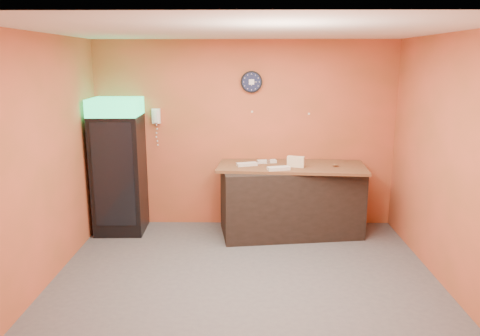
{
  "coord_description": "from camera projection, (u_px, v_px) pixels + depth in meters",
  "views": [
    {
      "loc": [
        -0.0,
        -5.0,
        2.5
      ],
      "look_at": [
        -0.07,
        0.6,
        1.21
      ],
      "focal_mm": 35.0,
      "sensor_mm": 36.0,
      "label": 1
    }
  ],
  "objects": [
    {
      "name": "prep_counter",
      "position": [
        291.0,
        201.0,
        6.83
      ],
      "size": [
        2.08,
        1.14,
        0.99
      ],
      "primitive_type": "cube",
      "rotation": [
        0.0,
        0.0,
        0.13
      ],
      "color": "black",
      "rests_on": "floor"
    },
    {
      "name": "butcher_paper",
      "position": [
        292.0,
        166.0,
        6.72
      ],
      "size": [
        2.16,
        1.07,
        0.04
      ],
      "primitive_type": "cube",
      "rotation": [
        0.0,
        0.0,
        -0.08
      ],
      "color": "brown",
      "rests_on": "prep_counter"
    },
    {
      "name": "wrapped_sandwich_mid",
      "position": [
        279.0,
        168.0,
        6.41
      ],
      "size": [
        0.33,
        0.2,
        0.04
      ],
      "primitive_type": "cube",
      "rotation": [
        0.0,
        0.0,
        0.27
      ],
      "color": "beige",
      "rests_on": "butcher_paper"
    },
    {
      "name": "wrapped_sandwich_left",
      "position": [
        247.0,
        164.0,
        6.67
      ],
      "size": [
        0.31,
        0.2,
        0.04
      ],
      "primitive_type": "cube",
      "rotation": [
        0.0,
        0.0,
        0.32
      ],
      "color": "beige",
      "rests_on": "butcher_paper"
    },
    {
      "name": "back_wall",
      "position": [
        245.0,
        135.0,
        7.07
      ],
      "size": [
        4.5,
        0.02,
        2.8
      ],
      "primitive_type": "cube",
      "color": "#D8583C",
      "rests_on": "floor"
    },
    {
      "name": "wall_clock",
      "position": [
        251.0,
        82.0,
        6.86
      ],
      "size": [
        0.32,
        0.06,
        0.32
      ],
      "color": "black",
      "rests_on": "back_wall"
    },
    {
      "name": "floor",
      "position": [
        245.0,
        281.0,
        5.43
      ],
      "size": [
        4.5,
        4.5,
        0.0
      ],
      "primitive_type": "plane",
      "color": "#47474C",
      "rests_on": "ground"
    },
    {
      "name": "beverage_cooler",
      "position": [
        118.0,
        168.0,
        6.8
      ],
      "size": [
        0.71,
        0.73,
        1.98
      ],
      "rotation": [
        0.0,
        0.0,
        0.03
      ],
      "color": "black",
      "rests_on": "floor"
    },
    {
      "name": "ceiling",
      "position": [
        246.0,
        30.0,
        4.8
      ],
      "size": [
        4.5,
        4.0,
        0.02
      ],
      "primitive_type": "cube",
      "color": "white",
      "rests_on": "back_wall"
    },
    {
      "name": "kitchen_tool",
      "position": [
        268.0,
        161.0,
        6.82
      ],
      "size": [
        0.06,
        0.06,
        0.06
      ],
      "primitive_type": "cylinder",
      "color": "silver",
      "rests_on": "butcher_paper"
    },
    {
      "name": "left_wall",
      "position": [
        41.0,
        163.0,
        5.14
      ],
      "size": [
        0.02,
        4.0,
        2.8
      ],
      "primitive_type": "cube",
      "color": "#D8583C",
      "rests_on": "floor"
    },
    {
      "name": "sub_roll_stack",
      "position": [
        296.0,
        162.0,
        6.57
      ],
      "size": [
        0.25,
        0.15,
        0.15
      ],
      "rotation": [
        0.0,
        0.0,
        -0.31
      ],
      "color": "#F3E5BD",
      "rests_on": "butcher_paper"
    },
    {
      "name": "wall_phone",
      "position": [
        156.0,
        116.0,
        6.97
      ],
      "size": [
        0.12,
        0.11,
        0.22
      ],
      "color": "white",
      "rests_on": "back_wall"
    },
    {
      "name": "wrapped_sandwich_right",
      "position": [
        267.0,
        161.0,
        6.86
      ],
      "size": [
        0.3,
        0.16,
        0.04
      ],
      "primitive_type": "cube",
      "rotation": [
        0.0,
        0.0,
        0.2
      ],
      "color": "beige",
      "rests_on": "butcher_paper"
    },
    {
      "name": "right_wall",
      "position": [
        451.0,
        164.0,
        5.09
      ],
      "size": [
        0.02,
        4.0,
        2.8
      ],
      "primitive_type": "cube",
      "color": "#D8583C",
      "rests_on": "floor"
    }
  ]
}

